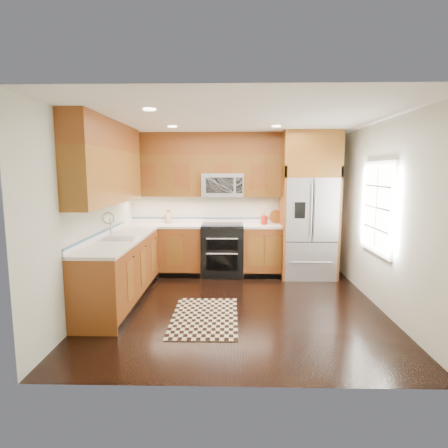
{
  "coord_description": "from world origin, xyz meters",
  "views": [
    {
      "loc": [
        -0.06,
        -5.1,
        1.9
      ],
      "look_at": [
        -0.2,
        0.6,
        1.1
      ],
      "focal_mm": 30.0,
      "sensor_mm": 36.0,
      "label": 1
    }
  ],
  "objects_px": {
    "range": "(223,250)",
    "knife_block": "(168,218)",
    "utensil_crock": "(264,218)",
    "rug": "(205,317)",
    "refrigerator": "(309,205)"
  },
  "relations": [
    {
      "from": "refrigerator",
      "to": "rug",
      "type": "height_order",
      "value": "refrigerator"
    },
    {
      "from": "range",
      "to": "rug",
      "type": "relative_size",
      "value": 0.66
    },
    {
      "from": "range",
      "to": "utensil_crock",
      "type": "relative_size",
      "value": 2.75
    },
    {
      "from": "range",
      "to": "refrigerator",
      "type": "relative_size",
      "value": 0.36
    },
    {
      "from": "knife_block",
      "to": "utensil_crock",
      "type": "relative_size",
      "value": 0.71
    },
    {
      "from": "knife_block",
      "to": "utensil_crock",
      "type": "distance_m",
      "value": 1.8
    },
    {
      "from": "range",
      "to": "knife_block",
      "type": "distance_m",
      "value": 1.2
    },
    {
      "from": "range",
      "to": "knife_block",
      "type": "xyz_separation_m",
      "value": [
        -1.03,
        0.21,
        0.57
      ]
    },
    {
      "from": "range",
      "to": "utensil_crock",
      "type": "height_order",
      "value": "utensil_crock"
    },
    {
      "from": "rug",
      "to": "knife_block",
      "type": "xyz_separation_m",
      "value": [
        -0.85,
        2.29,
        1.03
      ]
    },
    {
      "from": "range",
      "to": "utensil_crock",
      "type": "bearing_deg",
      "value": 4.71
    },
    {
      "from": "refrigerator",
      "to": "rug",
      "type": "distance_m",
      "value": 2.97
    },
    {
      "from": "knife_block",
      "to": "utensil_crock",
      "type": "xyz_separation_m",
      "value": [
        1.8,
        -0.15,
        0.02
      ]
    },
    {
      "from": "range",
      "to": "utensil_crock",
      "type": "xyz_separation_m",
      "value": [
        0.76,
        0.06,
        0.59
      ]
    },
    {
      "from": "knife_block",
      "to": "range",
      "type": "bearing_deg",
      "value": -11.75
    }
  ]
}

